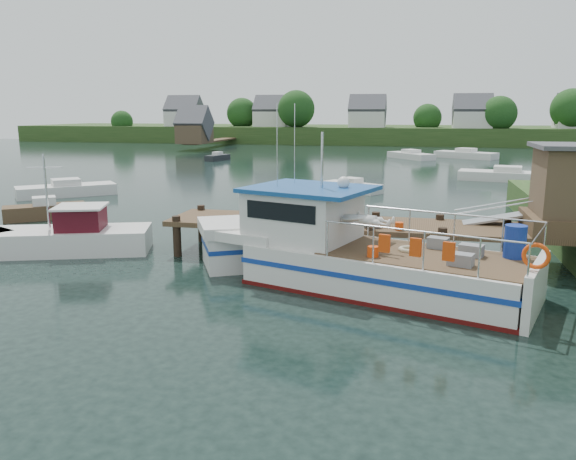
% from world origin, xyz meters
% --- Properties ---
extents(ground_plane, '(160.00, 160.00, 0.00)m').
position_xyz_m(ground_plane, '(0.00, 0.00, 0.00)').
color(ground_plane, black).
extents(far_shore, '(140.00, 42.55, 9.22)m').
position_xyz_m(far_shore, '(0.01, 82.37, 2.10)').
color(far_shore, '#304B1F').
rests_on(far_shore, ground).
extents(dock, '(16.60, 3.00, 4.78)m').
position_xyz_m(dock, '(6.51, 0.01, 2.24)').
color(dock, '#4E3925').
rests_on(dock, ground).
extents(lobster_boat, '(12.02, 6.53, 5.86)m').
position_xyz_m(lobster_boat, '(1.30, -3.42, 1.06)').
color(lobster_boat, silver).
rests_on(lobster_boat, ground).
extents(work_boat, '(7.44, 4.25, 3.95)m').
position_xyz_m(work_boat, '(-10.28, -1.81, 0.63)').
color(work_boat, silver).
rests_on(work_boat, ground).
extents(moored_rowboat, '(4.02, 3.57, 1.17)m').
position_xyz_m(moored_rowboat, '(-15.55, 4.44, 0.44)').
color(moored_rowboat, '#4E3925').
rests_on(moored_rowboat, ground).
extents(moored_far, '(7.50, 5.79, 1.23)m').
position_xyz_m(moored_far, '(9.29, 49.94, 0.46)').
color(moored_far, silver).
rests_on(moored_far, ground).
extents(moored_a, '(6.08, 5.73, 1.15)m').
position_xyz_m(moored_a, '(-19.36, 11.98, 0.43)').
color(moored_a, silver).
rests_on(moored_a, ground).
extents(moored_b, '(4.56, 3.66, 0.98)m').
position_xyz_m(moored_b, '(-0.88, 18.27, 0.36)').
color(moored_b, silver).
rests_on(moored_b, ground).
extents(moored_c, '(7.94, 3.88, 1.20)m').
position_xyz_m(moored_c, '(10.80, 27.35, 0.45)').
color(moored_c, silver).
rests_on(moored_c, ground).
extents(moored_d, '(5.83, 6.50, 1.11)m').
position_xyz_m(moored_d, '(2.82, 47.84, 0.41)').
color(moored_d, silver).
rests_on(moored_d, ground).
extents(moored_e, '(2.07, 3.76, 0.99)m').
position_xyz_m(moored_e, '(-18.97, 40.61, 0.37)').
color(moored_e, black).
rests_on(moored_e, ground).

